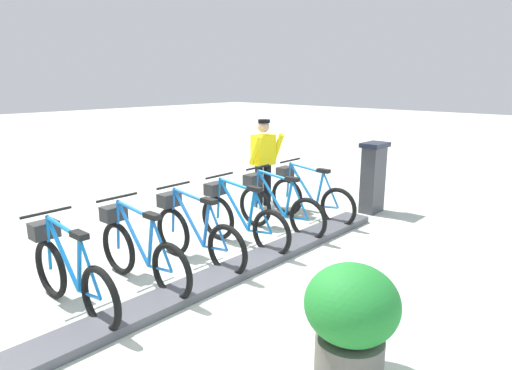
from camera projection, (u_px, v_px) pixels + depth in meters
name	position (u px, v px, depth m)	size (l,w,h in m)	color
ground_plane	(240.00, 272.00, 5.63)	(60.00, 60.00, 0.00)	#AFB6A6
dock_rail_base	(240.00, 268.00, 5.62)	(0.44, 5.82, 0.10)	#47474C
payment_kiosk	(373.00, 176.00, 8.02)	(0.36, 0.52, 1.28)	#38383D
bike_docked_0	(308.00, 196.00, 7.60)	(1.72, 0.54, 1.02)	black
bike_docked_1	(277.00, 206.00, 7.00)	(1.72, 0.54, 1.02)	black
bike_docked_2	(239.00, 218.00, 6.40)	(1.72, 0.54, 1.02)	black
bike_docked_3	(194.00, 232.00, 5.80)	(1.72, 0.54, 1.02)	black
bike_docked_4	(139.00, 250.00, 5.20)	(1.72, 0.54, 1.02)	black
bike_docked_5	(69.00, 273.00, 4.60)	(1.72, 0.54, 1.02)	black
worker_near_rack	(264.00, 160.00, 8.28)	(0.53, 0.67, 1.66)	white
planter_bush	(351.00, 317.00, 3.53)	(0.76, 0.76, 0.97)	#59544C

